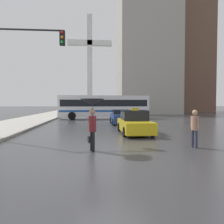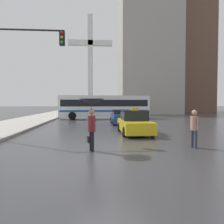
{
  "view_description": "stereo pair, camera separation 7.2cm",
  "coord_description": "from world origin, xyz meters",
  "px_view_note": "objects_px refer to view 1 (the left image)",
  "views": [
    {
      "loc": [
        -0.69,
        -7.57,
        2.0
      ],
      "look_at": [
        0.61,
        7.72,
        1.4
      ],
      "focal_mm": 35.0,
      "sensor_mm": 36.0,
      "label": 1
    },
    {
      "loc": [
        -0.62,
        -7.57,
        2.0
      ],
      "look_at": [
        0.61,
        7.72,
        1.4
      ],
      "focal_mm": 35.0,
      "sensor_mm": 36.0,
      "label": 2
    }
  ],
  "objects_px": {
    "taxi": "(134,123)",
    "traffic_light": "(21,60)",
    "monument_cross": "(90,58)",
    "pedestrian_with_umbrella": "(92,109)",
    "city_bus": "(104,106)",
    "sedan_red": "(121,117)",
    "pedestrian_man": "(195,125)"
  },
  "relations": [
    {
      "from": "sedan_red",
      "to": "pedestrian_man",
      "type": "height_order",
      "value": "pedestrian_man"
    },
    {
      "from": "sedan_red",
      "to": "city_bus",
      "type": "xyz_separation_m",
      "value": [
        -1.35,
        7.45,
        1.02
      ]
    },
    {
      "from": "traffic_light",
      "to": "monument_cross",
      "type": "height_order",
      "value": "monument_cross"
    },
    {
      "from": "taxi",
      "to": "city_bus",
      "type": "bearing_deg",
      "value": -84.4
    },
    {
      "from": "pedestrian_with_umbrella",
      "to": "monument_cross",
      "type": "distance_m",
      "value": 31.34
    },
    {
      "from": "pedestrian_man",
      "to": "traffic_light",
      "type": "distance_m",
      "value": 9.52
    },
    {
      "from": "city_bus",
      "to": "pedestrian_with_umbrella",
      "type": "xyz_separation_m",
      "value": [
        -1.38,
        -19.49,
        0.08
      ]
    },
    {
      "from": "sedan_red",
      "to": "monument_cross",
      "type": "bearing_deg",
      "value": -79.69
    },
    {
      "from": "sedan_red",
      "to": "traffic_light",
      "type": "height_order",
      "value": "traffic_light"
    },
    {
      "from": "taxi",
      "to": "monument_cross",
      "type": "distance_m",
      "value": 26.88
    },
    {
      "from": "taxi",
      "to": "sedan_red",
      "type": "xyz_separation_m",
      "value": [
        -0.05,
        6.81,
        -0.04
      ]
    },
    {
      "from": "pedestrian_with_umbrella",
      "to": "monument_cross",
      "type": "relative_size",
      "value": 0.12
    },
    {
      "from": "monument_cross",
      "to": "city_bus",
      "type": "bearing_deg",
      "value": -79.65
    },
    {
      "from": "pedestrian_with_umbrella",
      "to": "pedestrian_man",
      "type": "relative_size",
      "value": 1.28
    },
    {
      "from": "city_bus",
      "to": "monument_cross",
      "type": "height_order",
      "value": "monument_cross"
    },
    {
      "from": "city_bus",
      "to": "pedestrian_man",
      "type": "height_order",
      "value": "city_bus"
    },
    {
      "from": "taxi",
      "to": "pedestrian_man",
      "type": "height_order",
      "value": "pedestrian_man"
    },
    {
      "from": "pedestrian_man",
      "to": "monument_cross",
      "type": "distance_m",
      "value": 31.66
    },
    {
      "from": "city_bus",
      "to": "monument_cross",
      "type": "relative_size",
      "value": 0.66
    },
    {
      "from": "taxi",
      "to": "pedestrian_with_umbrella",
      "type": "bearing_deg",
      "value": 62.07
    },
    {
      "from": "sedan_red",
      "to": "city_bus",
      "type": "height_order",
      "value": "city_bus"
    },
    {
      "from": "traffic_light",
      "to": "monument_cross",
      "type": "bearing_deg",
      "value": 83.12
    },
    {
      "from": "taxi",
      "to": "traffic_light",
      "type": "relative_size",
      "value": 0.72
    },
    {
      "from": "city_bus",
      "to": "pedestrian_with_umbrella",
      "type": "relative_size",
      "value": 5.34
    },
    {
      "from": "taxi",
      "to": "traffic_light",
      "type": "height_order",
      "value": "traffic_light"
    },
    {
      "from": "traffic_light",
      "to": "sedan_red",
      "type": "bearing_deg",
      "value": 53.45
    },
    {
      "from": "traffic_light",
      "to": "monument_cross",
      "type": "distance_m",
      "value": 27.82
    },
    {
      "from": "taxi",
      "to": "pedestrian_with_umbrella",
      "type": "height_order",
      "value": "pedestrian_with_umbrella"
    },
    {
      "from": "pedestrian_man",
      "to": "monument_cross",
      "type": "bearing_deg",
      "value": 170.31
    },
    {
      "from": "pedestrian_with_umbrella",
      "to": "traffic_light",
      "type": "bearing_deg",
      "value": 30.59
    },
    {
      "from": "pedestrian_man",
      "to": "traffic_light",
      "type": "relative_size",
      "value": 0.27
    },
    {
      "from": "city_bus",
      "to": "traffic_light",
      "type": "bearing_deg",
      "value": 159.1
    }
  ]
}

